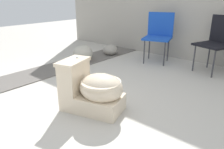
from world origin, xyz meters
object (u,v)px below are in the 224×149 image
(toilet, at_px, (93,90))
(boulder_far, at_px, (83,53))
(boulder_near, at_px, (110,50))
(folding_chair_left, at_px, (159,32))
(folding_chair_middle, at_px, (219,38))

(toilet, bearing_deg, boulder_far, 124.49)
(boulder_near, bearing_deg, folding_chair_left, 14.87)
(toilet, height_order, boulder_far, toilet)
(folding_chair_middle, bearing_deg, boulder_far, -45.04)
(boulder_near, bearing_deg, folding_chair_middle, 9.19)
(boulder_far, bearing_deg, folding_chair_left, 40.67)
(folding_chair_left, distance_m, boulder_far, 1.38)
(boulder_near, relative_size, boulder_far, 0.82)
(folding_chair_middle, bearing_deg, toilet, 4.65)
(folding_chair_middle, height_order, boulder_near, folding_chair_middle)
(toilet, xyz_separation_m, folding_chair_left, (-0.40, 2.00, 0.29))
(folding_chair_middle, height_order, boulder_far, folding_chair_middle)
(folding_chair_middle, bearing_deg, folding_chair_left, -66.65)
(toilet, xyz_separation_m, boulder_near, (-1.30, 1.76, -0.12))
(toilet, distance_m, folding_chair_left, 2.06)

